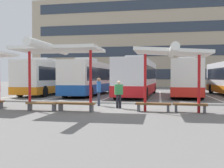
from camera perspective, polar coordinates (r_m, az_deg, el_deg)
The scene contains 20 objects.
ground_plane at distance 14.91m, azimuth 2.25°, elevation -5.21°, with size 160.00×160.00×0.00m, color slate.
terminal_building at distance 54.00m, azimuth 8.10°, elevation 8.47°, with size 44.48×12.95×19.38m.
coach_bus_0 at distance 27.34m, azimuth -13.43°, elevation 1.29°, with size 2.67×10.88×3.57m.
coach_bus_1 at distance 25.64m, azimuth -4.67°, elevation 1.18°, with size 2.91×11.01×3.51m.
coach_bus_2 at distance 24.45m, azimuth 5.71°, elevation 1.28°, with size 3.25×11.93×3.59m.
coach_bus_3 at distance 25.90m, azimuth 15.96°, elevation 1.17°, with size 3.50×12.57×3.51m.
lane_stripe_0 at distance 27.75m, azimuth -17.65°, elevation -2.17°, with size 0.16×14.00×0.01m, color white.
lane_stripe_1 at distance 26.00m, azimuth -9.11°, elevation -2.36°, with size 0.16×14.00×0.01m, color white.
lane_stripe_2 at distance 24.90m, azimuth 0.41°, elevation -2.51°, with size 0.16×14.00×0.01m, color white.
lane_stripe_3 at distance 24.54m, azimuth 10.51°, elevation -2.59°, with size 0.16×14.00×0.01m, color white.
lane_stripe_4 at distance 24.95m, azimuth 20.60°, elevation -2.60°, with size 0.16×14.00×0.01m, color white.
waiting_shelter_1 at distance 13.58m, azimuth -11.90°, elevation 7.21°, with size 4.34×4.71×3.33m.
bench_2 at distance 14.03m, azimuth -15.11°, elevation -4.31°, with size 1.63×0.51×0.45m.
bench_3 at distance 13.49m, azimuth -7.92°, elevation -4.47°, with size 2.01×0.55×0.45m.
waiting_shelter_2 at distance 13.09m, azimuth 13.02°, elevation 6.52°, with size 3.63×4.13×3.18m.
bench_4 at distance 13.30m, azimuth 9.03°, elevation -4.58°, with size 1.79×0.52×0.45m.
bench_5 at distance 13.44m, azimuth 16.75°, elevation -4.57°, with size 1.68×0.57×0.45m.
platform_kerb at distance 17.00m, azimuth 3.25°, elevation -4.18°, with size 44.00×0.24×0.12m, color #ADADA8.
waiting_passenger_0 at distance 15.85m, azimuth -2.91°, elevation -1.22°, with size 0.36×0.54×1.71m.
waiting_passenger_2 at distance 14.59m, azimuth 1.48°, elevation -1.91°, with size 0.49×0.36×1.54m.
Camera 1 is at (2.05, -14.66, 1.74)m, focal length 41.70 mm.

